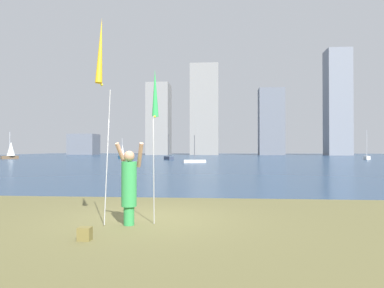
% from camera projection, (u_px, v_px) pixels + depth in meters
% --- Properties ---
extents(ground, '(120.00, 138.00, 0.12)m').
position_uv_depth(ground, '(210.00, 160.00, 59.93)').
color(ground, brown).
extents(person, '(0.71, 0.53, 1.95)m').
position_uv_depth(person, '(129.00, 184.00, 8.43)').
color(person, green).
rests_on(person, ground).
extents(kite_flag_left, '(0.16, 0.92, 4.79)m').
position_uv_depth(kite_flag_left, '(101.00, 55.00, 8.12)').
color(kite_flag_left, '#B2B2B7').
rests_on(kite_flag_left, ground).
extents(kite_flag_right, '(0.16, 0.37, 3.73)m').
position_uv_depth(kite_flag_right, '(155.00, 97.00, 8.68)').
color(kite_flag_right, '#B2B2B7').
rests_on(kite_flag_right, ground).
extents(bag, '(0.25, 0.21, 0.26)m').
position_uv_depth(bag, '(85.00, 234.00, 7.02)').
color(bag, olive).
rests_on(bag, ground).
extents(sailboat_0, '(2.34, 2.53, 4.64)m').
position_uv_depth(sailboat_0, '(11.00, 150.00, 61.65)').
color(sailboat_0, brown).
rests_on(sailboat_0, ground).
extents(sailboat_1, '(2.96, 1.53, 3.47)m').
position_uv_depth(sailboat_1, '(194.00, 161.00, 45.42)').
color(sailboat_1, silver).
rests_on(sailboat_1, ground).
extents(sailboat_4, '(0.77, 1.86, 4.81)m').
position_uv_depth(sailboat_4, '(367.00, 157.00, 58.08)').
color(sailboat_4, white).
rests_on(sailboat_4, ground).
extents(sailboat_5, '(1.73, 1.81, 3.59)m').
position_uv_depth(sailboat_5, '(122.00, 153.00, 63.92)').
color(sailboat_5, '#2D6084').
rests_on(sailboat_5, ground).
extents(sailboat_6, '(1.90, 2.47, 4.09)m').
position_uv_depth(sailboat_6, '(169.00, 158.00, 57.43)').
color(sailboat_6, '#333D51').
rests_on(sailboat_6, ground).
extents(skyline_tower_0, '(7.63, 6.70, 6.01)m').
position_uv_depth(skyline_tower_0, '(84.00, 144.00, 105.00)').
color(skyline_tower_0, slate).
rests_on(skyline_tower_0, ground).
extents(skyline_tower_1, '(6.25, 7.58, 20.15)m').
position_uv_depth(skyline_tower_1, '(159.00, 119.00, 101.98)').
color(skyline_tower_1, gray).
rests_on(skyline_tower_1, ground).
extents(skyline_tower_2, '(7.92, 3.44, 25.48)m').
position_uv_depth(skyline_tower_2, '(204.00, 109.00, 100.10)').
color(skyline_tower_2, gray).
rests_on(skyline_tower_2, ground).
extents(skyline_tower_3, '(6.81, 4.82, 18.17)m').
position_uv_depth(skyline_tower_3, '(271.00, 122.00, 97.96)').
color(skyline_tower_3, slate).
rests_on(skyline_tower_3, ground).
extents(skyline_tower_4, '(6.07, 5.91, 27.77)m').
position_uv_depth(skyline_tower_4, '(338.00, 103.00, 94.22)').
color(skyline_tower_4, gray).
rests_on(skyline_tower_4, ground).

